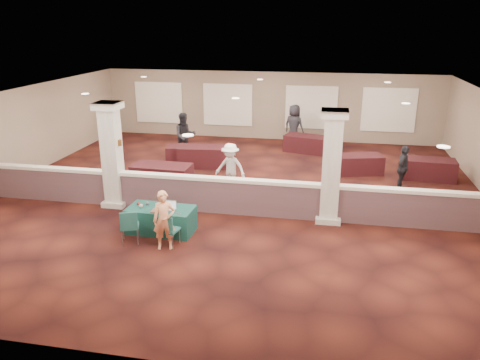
% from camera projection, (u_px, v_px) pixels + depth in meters
% --- Properties ---
extents(ground, '(16.00, 16.00, 0.00)m').
position_uv_depth(ground, '(236.00, 195.00, 15.35)').
color(ground, '#4B1C12').
rests_on(ground, ground).
extents(wall_back, '(16.00, 0.04, 3.20)m').
position_uv_depth(wall_back, '(269.00, 106.00, 22.27)').
color(wall_back, gray).
rests_on(wall_back, ground).
extents(wall_front, '(16.00, 0.04, 3.20)m').
position_uv_depth(wall_front, '(136.00, 276.00, 7.40)').
color(wall_front, gray).
rests_on(wall_front, ground).
extents(wall_left, '(0.04, 16.00, 3.20)m').
position_uv_depth(wall_left, '(11.00, 137.00, 16.27)').
color(wall_left, gray).
rests_on(wall_left, ground).
extents(ceiling, '(16.00, 16.00, 0.02)m').
position_uv_depth(ceiling, '(236.00, 98.00, 14.32)').
color(ceiling, silver).
rests_on(ceiling, wall_back).
extents(partition_wall, '(15.60, 0.28, 1.10)m').
position_uv_depth(partition_wall, '(226.00, 195.00, 13.77)').
color(partition_wall, brown).
rests_on(partition_wall, ground).
extents(column_left, '(0.72, 0.72, 3.20)m').
position_uv_depth(column_left, '(112.00, 154.00, 14.06)').
color(column_left, beige).
rests_on(column_left, ground).
extents(column_right, '(0.72, 0.72, 3.20)m').
position_uv_depth(column_right, '(331.00, 166.00, 12.89)').
color(column_right, beige).
rests_on(column_right, ground).
extents(sconce_left, '(0.12, 0.12, 0.18)m').
position_uv_depth(sconce_left, '(102.00, 142.00, 13.99)').
color(sconce_left, brown).
rests_on(sconce_left, column_left).
extents(sconce_right, '(0.12, 0.12, 0.18)m').
position_uv_depth(sconce_right, '(120.00, 143.00, 13.89)').
color(sconce_right, brown).
rests_on(sconce_right, column_left).
extents(near_table, '(1.81, 0.96, 0.68)m').
position_uv_depth(near_table, '(161.00, 220.00, 12.62)').
color(near_table, '#103E34').
rests_on(near_table, ground).
extents(conf_chair_main, '(0.50, 0.50, 0.85)m').
position_uv_depth(conf_chair_main, '(168.00, 228.00, 11.73)').
color(conf_chair_main, '#1C5346').
rests_on(conf_chair_main, ground).
extents(conf_chair_side, '(0.58, 0.59, 0.91)m').
position_uv_depth(conf_chair_side, '(129.00, 224.00, 11.87)').
color(conf_chair_side, '#1C5346').
rests_on(conf_chair_side, ground).
extents(woman, '(0.63, 0.51, 1.52)m').
position_uv_depth(woman, '(164.00, 220.00, 11.55)').
color(woman, '#FA8F6C').
rests_on(woman, ground).
extents(far_table_front_left, '(2.02, 1.06, 0.80)m').
position_uv_depth(far_table_front_left, '(162.00, 176.00, 15.97)').
color(far_table_front_left, black).
rests_on(far_table_front_left, ground).
extents(far_table_front_center, '(2.08, 1.22, 0.80)m').
position_uv_depth(far_table_front_center, '(204.00, 156.00, 18.35)').
color(far_table_front_center, black).
rests_on(far_table_front_center, ground).
extents(far_table_front_right, '(1.87, 1.02, 0.74)m').
position_uv_depth(far_table_front_right, '(429.00, 169.00, 16.86)').
color(far_table_front_right, black).
rests_on(far_table_front_right, ground).
extents(far_table_back_left, '(1.88, 1.07, 0.73)m').
position_uv_depth(far_table_back_left, '(190.00, 155.00, 18.66)').
color(far_table_back_left, black).
rests_on(far_table_back_left, ground).
extents(far_table_back_center, '(1.96, 1.35, 0.73)m').
position_uv_depth(far_table_back_center, '(306.00, 144.00, 20.40)').
color(far_table_back_center, black).
rests_on(far_table_back_center, ground).
extents(far_table_back_right, '(1.89, 1.27, 0.70)m').
position_uv_depth(far_table_back_right, '(358.00, 164.00, 17.49)').
color(far_table_back_right, black).
rests_on(far_table_back_right, ground).
extents(attendee_a, '(1.04, 0.87, 1.89)m').
position_uv_depth(attendee_a, '(185.00, 136.00, 19.29)').
color(attendee_a, black).
rests_on(attendee_a, ground).
extents(attendee_b, '(1.13, 0.69, 1.64)m').
position_uv_depth(attendee_b, '(230.00, 168.00, 15.50)').
color(attendee_b, silver).
rests_on(attendee_b, ground).
extents(attendee_c, '(0.77, 1.01, 1.56)m').
position_uv_depth(attendee_c, '(403.00, 169.00, 15.53)').
color(attendee_c, black).
rests_on(attendee_c, ground).
extents(attendee_d, '(1.07, 0.86, 1.91)m').
position_uv_depth(attendee_d, '(294.00, 126.00, 21.08)').
color(attendee_d, black).
rests_on(attendee_d, ground).
extents(laptop_base, '(0.32, 0.23, 0.02)m').
position_uv_depth(laptop_base, '(170.00, 209.00, 12.40)').
color(laptop_base, silver).
rests_on(laptop_base, near_table).
extents(laptop_screen, '(0.31, 0.02, 0.21)m').
position_uv_depth(laptop_screen, '(171.00, 204.00, 12.47)').
color(laptop_screen, silver).
rests_on(laptop_screen, near_table).
extents(screen_glow, '(0.28, 0.02, 0.18)m').
position_uv_depth(screen_glow, '(171.00, 204.00, 12.47)').
color(screen_glow, silver).
rests_on(screen_glow, near_table).
extents(knitting, '(0.39, 0.30, 0.03)m').
position_uv_depth(knitting, '(159.00, 211.00, 12.28)').
color(knitting, '#A9401B').
rests_on(knitting, near_table).
extents(yarn_cream, '(0.10, 0.10, 0.10)m').
position_uv_depth(yarn_cream, '(141.00, 206.00, 12.52)').
color(yarn_cream, beige).
rests_on(yarn_cream, near_table).
extents(yarn_red, '(0.09, 0.09, 0.09)m').
position_uv_depth(yarn_red, '(138.00, 204.00, 12.68)').
color(yarn_red, maroon).
rests_on(yarn_red, near_table).
extents(yarn_grey, '(0.10, 0.10, 0.10)m').
position_uv_depth(yarn_grey, '(147.00, 203.00, 12.69)').
color(yarn_grey, '#505056').
rests_on(yarn_grey, near_table).
extents(scissors, '(0.11, 0.03, 0.01)m').
position_uv_depth(scissors, '(178.00, 213.00, 12.14)').
color(scissors, red).
rests_on(scissors, near_table).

